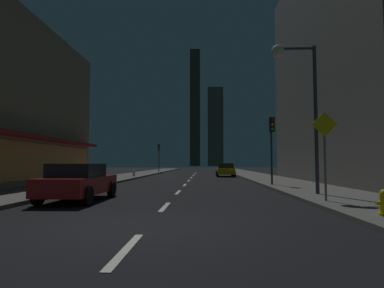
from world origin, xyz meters
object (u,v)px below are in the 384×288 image
(traffic_light_far_left, at_px, (159,152))
(pedestrian_crossing_sign, at_px, (325,148))
(fire_hydrant_yellow_near, at_px, (384,203))
(street_lamp_right, at_px, (296,82))
(traffic_light_near_right, at_px, (272,135))
(car_parked_far, at_px, (225,170))
(fire_hydrant_far_left, at_px, (134,173))
(car_parked_near, at_px, (79,182))

(traffic_light_far_left, relative_size, pedestrian_crossing_sign, 1.33)
(fire_hydrant_yellow_near, distance_m, street_lamp_right, 7.22)
(traffic_light_near_right, distance_m, pedestrian_crossing_sign, 8.27)
(fire_hydrant_yellow_near, relative_size, traffic_light_far_left, 0.16)
(car_parked_far, distance_m, pedestrian_crossing_sign, 23.26)
(fire_hydrant_yellow_near, height_order, traffic_light_far_left, traffic_light_far_left)
(fire_hydrant_yellow_near, distance_m, pedestrian_crossing_sign, 3.43)
(fire_hydrant_far_left, bearing_deg, street_lamp_right, -57.91)
(car_parked_near, xyz_separation_m, traffic_light_near_right, (9.10, 7.33, 2.45))
(car_parked_far, bearing_deg, street_lamp_right, -85.07)
(car_parked_near, height_order, car_parked_far, same)
(fire_hydrant_far_left, height_order, pedestrian_crossing_sign, pedestrian_crossing_sign)
(car_parked_far, distance_m, street_lamp_right, 21.16)
(fire_hydrant_yellow_near, xyz_separation_m, traffic_light_near_right, (-0.40, 11.22, 2.74))
(car_parked_far, xyz_separation_m, fire_hydrant_yellow_near, (2.30, -26.17, -0.29))
(street_lamp_right, bearing_deg, fire_hydrant_yellow_near, -84.63)
(car_parked_far, bearing_deg, traffic_light_near_right, -82.76)
(fire_hydrant_far_left, xyz_separation_m, traffic_light_far_left, (0.40, 14.64, 2.74))
(traffic_light_near_right, bearing_deg, fire_hydrant_yellow_near, -87.96)
(traffic_light_far_left, relative_size, street_lamp_right, 0.64)
(fire_hydrant_yellow_near, bearing_deg, street_lamp_right, 95.37)
(fire_hydrant_yellow_near, height_order, traffic_light_near_right, traffic_light_near_right)
(car_parked_far, xyz_separation_m, pedestrian_crossing_sign, (2.00, -23.14, 1.28))
(fire_hydrant_far_left, bearing_deg, traffic_light_far_left, 88.44)
(car_parked_far, relative_size, pedestrian_crossing_sign, 1.34)
(traffic_light_near_right, bearing_deg, pedestrian_crossing_sign, -89.30)
(car_parked_near, bearing_deg, traffic_light_near_right, 38.85)
(fire_hydrant_yellow_near, xyz_separation_m, pedestrian_crossing_sign, (-0.30, 3.03, 1.56))
(traffic_light_near_right, bearing_deg, traffic_light_far_left, 112.21)
(pedestrian_crossing_sign, bearing_deg, fire_hydrant_far_left, 119.31)
(street_lamp_right, bearing_deg, traffic_light_near_right, 88.79)
(street_lamp_right, bearing_deg, pedestrian_crossing_sign, -84.97)
(car_parked_near, relative_size, fire_hydrant_far_left, 6.48)
(car_parked_near, xyz_separation_m, car_parked_far, (7.20, 22.28, 0.00))
(car_parked_far, height_order, traffic_light_near_right, traffic_light_near_right)
(pedestrian_crossing_sign, bearing_deg, traffic_light_near_right, 90.70)
(traffic_light_near_right, bearing_deg, car_parked_far, 97.24)
(fire_hydrant_yellow_near, relative_size, fire_hydrant_far_left, 1.00)
(car_parked_near, relative_size, street_lamp_right, 0.64)
(car_parked_far, height_order, street_lamp_right, street_lamp_right)
(street_lamp_right, height_order, pedestrian_crossing_sign, street_lamp_right)
(car_parked_far, xyz_separation_m, traffic_light_near_right, (1.90, -14.95, 2.45))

